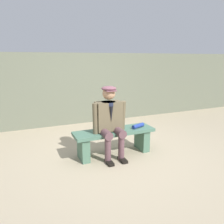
% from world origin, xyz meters
% --- Properties ---
extents(ground_plane, '(30.00, 30.00, 0.00)m').
position_xyz_m(ground_plane, '(0.00, 0.00, 0.00)').
color(ground_plane, tan).
extents(bench, '(1.52, 0.44, 0.48)m').
position_xyz_m(bench, '(0.00, 0.00, 0.32)').
color(bench, '#446A56').
rests_on(bench, ground).
extents(seated_man, '(0.63, 0.59, 1.30)m').
position_xyz_m(seated_man, '(0.11, 0.06, 0.73)').
color(seated_man, brown).
rests_on(seated_man, ground).
extents(rolled_magazine, '(0.29, 0.17, 0.08)m').
position_xyz_m(rolled_magazine, '(-0.48, 0.05, 0.52)').
color(rolled_magazine, navy).
rests_on(rolled_magazine, bench).
extents(stadium_wall, '(12.00, 0.24, 1.92)m').
position_xyz_m(stadium_wall, '(0.00, -2.38, 0.96)').
color(stadium_wall, '#5F6452').
rests_on(stadium_wall, ground).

